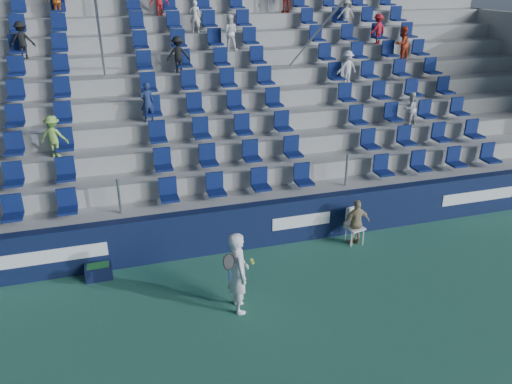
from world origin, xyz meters
TOP-DOWN VIEW (x-y plane):
  - ground at (0.00, 0.00)m, footprint 70.00×70.00m
  - sponsor_wall at (0.00, 3.15)m, footprint 24.00×0.32m
  - grandstand at (0.00, 8.24)m, footprint 24.00×8.17m
  - tennis_player at (-0.81, 0.68)m, footprint 0.69×0.68m
  - line_judge_chair at (2.83, 2.65)m, footprint 0.51×0.53m
  - line_judge at (2.83, 2.50)m, footprint 0.74×0.32m
  - ball_bin at (-3.66, 2.75)m, footprint 0.61×0.40m

SIDE VIEW (x-z plane):
  - ground at x=0.00m, z-range 0.00..0.00m
  - ball_bin at x=-3.66m, z-range 0.01..0.36m
  - line_judge_chair at x=2.83m, z-range 0.07..1.04m
  - sponsor_wall at x=0.00m, z-range 0.00..1.20m
  - line_judge at x=2.83m, z-range 0.00..1.26m
  - tennis_player at x=-0.81m, z-range 0.00..1.83m
  - grandstand at x=0.00m, z-range -1.18..5.45m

